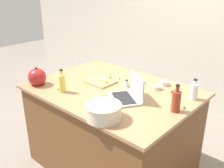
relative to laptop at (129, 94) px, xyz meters
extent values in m
plane|color=slate|center=(-0.27, 0.08, -0.95)|extent=(12.00, 12.00, 0.00)
cube|color=beige|center=(-0.27, 2.02, 0.35)|extent=(8.00, 0.10, 2.60)
cube|color=brown|center=(-0.27, 0.08, -0.51)|extent=(1.51, 1.09, 0.87)
cube|color=#9E754C|center=(-0.27, 0.08, -0.06)|extent=(1.57, 1.15, 0.03)
cube|color=#B7B7BC|center=(-0.02, -0.03, -0.04)|extent=(0.38, 0.35, 0.02)
cube|color=black|center=(-0.03, -0.04, -0.03)|extent=(0.31, 0.28, 0.00)
cube|color=#B7B7BC|center=(0.04, 0.06, 0.07)|extent=(0.26, 0.17, 0.20)
cube|color=silver|center=(0.04, 0.06, 0.07)|extent=(0.23, 0.15, 0.18)
cylinder|color=beige|center=(0.07, -0.39, 0.01)|extent=(0.27, 0.27, 0.11)
cylinder|color=black|center=(0.07, -0.39, 0.02)|extent=(0.22, 0.22, 0.10)
torus|color=beige|center=(0.07, -0.39, 0.07)|extent=(0.28, 0.28, 0.02)
cylinder|color=maroon|center=(0.42, 0.08, 0.04)|extent=(0.07, 0.07, 0.17)
cylinder|color=maroon|center=(0.42, 0.08, 0.15)|extent=(0.03, 0.03, 0.05)
cylinder|color=black|center=(0.42, 0.08, 0.18)|extent=(0.03, 0.03, 0.01)
cylinder|color=#DBC64C|center=(-0.56, -0.29, 0.04)|extent=(0.06, 0.06, 0.17)
cylinder|color=#DBC64C|center=(-0.56, -0.29, 0.14)|extent=(0.03, 0.03, 0.05)
cylinder|color=black|center=(-0.56, -0.29, 0.17)|extent=(0.03, 0.03, 0.01)
cylinder|color=white|center=(0.43, 0.38, 0.02)|extent=(0.07, 0.07, 0.14)
cylinder|color=white|center=(0.43, 0.38, 0.11)|extent=(0.03, 0.03, 0.04)
cylinder|color=black|center=(0.43, 0.38, 0.14)|extent=(0.03, 0.03, 0.01)
cylinder|color=maroon|center=(-0.89, -0.35, -0.04)|extent=(0.13, 0.13, 0.01)
sphere|color=maroon|center=(-0.89, -0.35, 0.03)|extent=(0.18, 0.18, 0.18)
cone|color=maroon|center=(-0.81, -0.35, 0.05)|extent=(0.08, 0.03, 0.07)
sphere|color=black|center=(-0.89, -0.35, 0.13)|extent=(0.02, 0.02, 0.02)
cube|color=tan|center=(-0.46, 0.12, -0.04)|extent=(0.27, 0.24, 0.02)
cube|color=#F4E58C|center=(-0.44, 0.12, -0.01)|extent=(0.11, 0.05, 0.04)
cylinder|color=beige|center=(0.06, 0.50, -0.03)|extent=(0.08, 0.08, 0.04)
cylinder|color=beige|center=(0.07, 0.35, -0.03)|extent=(0.08, 0.08, 0.04)
cone|color=#B2B2B7|center=(-0.19, 0.20, -0.01)|extent=(0.07, 0.07, 0.07)
cylinder|color=black|center=(-0.19, 0.20, 0.03)|extent=(0.02, 0.02, 0.01)
sphere|color=green|center=(-0.63, -0.29, -0.04)|extent=(0.02, 0.02, 0.02)
sphere|color=red|center=(0.21, 0.38, -0.04)|extent=(0.02, 0.02, 0.02)
sphere|color=orange|center=(-0.11, 0.41, -0.04)|extent=(0.01, 0.01, 0.01)
sphere|color=green|center=(-0.38, 0.32, -0.04)|extent=(0.02, 0.02, 0.02)
sphere|color=green|center=(0.45, 0.17, -0.04)|extent=(0.02, 0.02, 0.02)
sphere|color=green|center=(-0.17, 0.26, -0.04)|extent=(0.01, 0.01, 0.01)
sphere|color=#CC3399|center=(0.00, 0.07, -0.04)|extent=(0.02, 0.02, 0.02)
sphere|color=orange|center=(-0.48, 0.28, -0.04)|extent=(0.02, 0.02, 0.02)
camera|label=1|loc=(1.25, -1.61, 0.93)|focal=40.74mm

